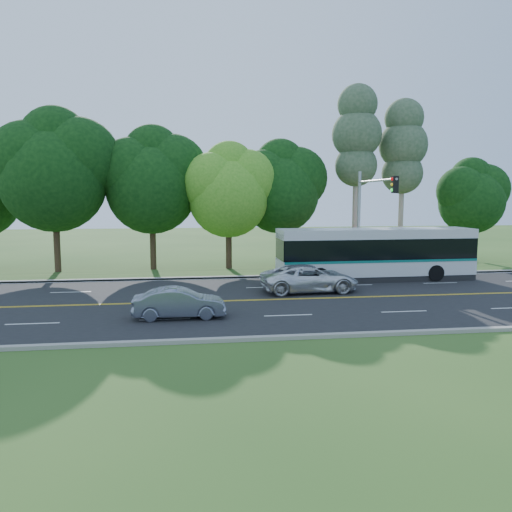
{
  "coord_description": "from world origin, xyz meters",
  "views": [
    {
      "loc": [
        -4.92,
        -25.11,
        5.37
      ],
      "look_at": [
        -1.22,
        2.0,
        2.07
      ],
      "focal_mm": 35.0,
      "sensor_mm": 36.0,
      "label": 1
    }
  ],
  "objects": [
    {
      "name": "lane_markings",
      "position": [
        -0.09,
        0.0,
        0.02
      ],
      "size": [
        57.6,
        13.82,
        0.0
      ],
      "color": "gold",
      "rests_on": "road"
    },
    {
      "name": "transit_bus",
      "position": [
        6.94,
        5.29,
        1.64
      ],
      "size": [
        12.59,
        2.97,
        3.28
      ],
      "rotation": [
        0.0,
        0.0,
        0.02
      ],
      "color": "silver",
      "rests_on": "road"
    },
    {
      "name": "sedan",
      "position": [
        -5.36,
        -3.31,
        0.69
      ],
      "size": [
        4.04,
        1.42,
        1.33
      ],
      "primitive_type": "imported",
      "rotation": [
        0.0,
        0.0,
        1.57
      ],
      "color": "slate",
      "rests_on": "road"
    },
    {
      "name": "traffic_signal",
      "position": [
        6.49,
        5.4,
        4.67
      ],
      "size": [
        0.42,
        6.1,
        7.0
      ],
      "color": "#919499",
      "rests_on": "ground"
    },
    {
      "name": "bougainvillea_hedge",
      "position": [
        7.18,
        8.15,
        0.72
      ],
      "size": [
        9.5,
        2.25,
        1.5
      ],
      "color": "#A10D47",
      "rests_on": "ground"
    },
    {
      "name": "curb_north",
      "position": [
        0.0,
        7.15,
        0.07
      ],
      "size": [
        60.0,
        0.3,
        0.15
      ],
      "primitive_type": "cube",
      "color": "gray",
      "rests_on": "ground"
    },
    {
      "name": "grass_verge",
      "position": [
        0.0,
        9.0,
        0.05
      ],
      "size": [
        60.0,
        4.0,
        0.1
      ],
      "primitive_type": "cube",
      "color": "#284D19",
      "rests_on": "ground"
    },
    {
      "name": "tree_row",
      "position": [
        -5.15,
        12.13,
        6.73
      ],
      "size": [
        44.7,
        9.1,
        13.84
      ],
      "color": "#312515",
      "rests_on": "ground"
    },
    {
      "name": "suv",
      "position": [
        1.78,
        1.82,
        0.78
      ],
      "size": [
        5.58,
        2.8,
        1.52
      ],
      "primitive_type": "imported",
      "rotation": [
        0.0,
        0.0,
        1.62
      ],
      "color": "silver",
      "rests_on": "road"
    },
    {
      "name": "road",
      "position": [
        0.0,
        0.0,
        0.01
      ],
      "size": [
        60.0,
        14.0,
        0.02
      ],
      "primitive_type": "cube",
      "color": "black",
      "rests_on": "ground"
    },
    {
      "name": "curb_south",
      "position": [
        0.0,
        -7.15,
        0.07
      ],
      "size": [
        60.0,
        0.3,
        0.15
      ],
      "primitive_type": "cube",
      "color": "gray",
      "rests_on": "ground"
    },
    {
      "name": "ground",
      "position": [
        0.0,
        0.0,
        0.0
      ],
      "size": [
        120.0,
        120.0,
        0.0
      ],
      "primitive_type": "plane",
      "color": "#284D19",
      "rests_on": "ground"
    }
  ]
}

